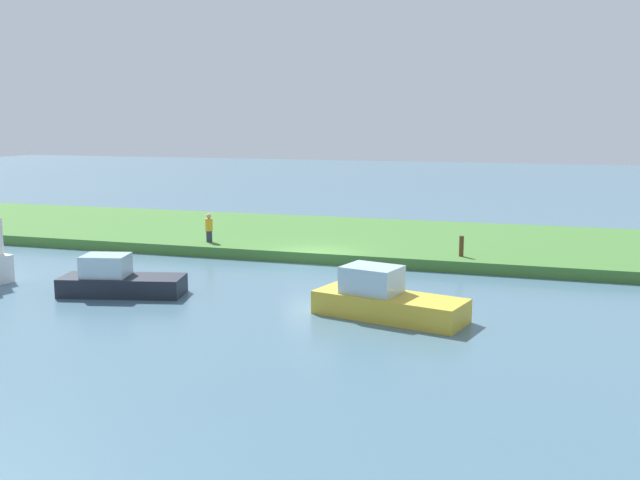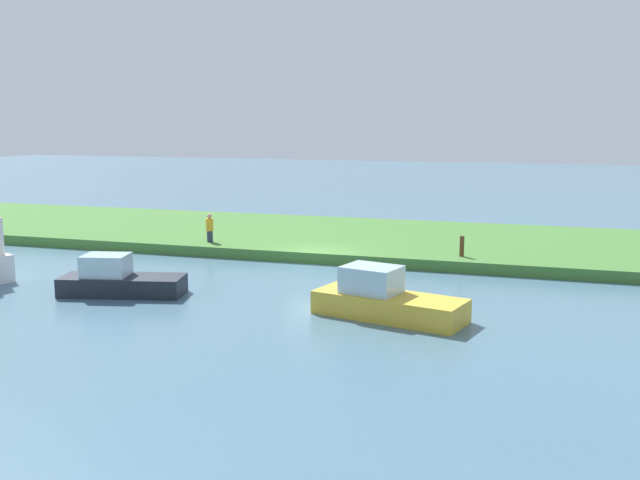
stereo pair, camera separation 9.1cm
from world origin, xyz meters
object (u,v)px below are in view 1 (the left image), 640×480
Objects in this scene: mooring_post at (461,246)px; person_on_bank at (209,228)px; skiff_small at (385,300)px; houseboat_blue at (118,281)px.

person_on_bank is at bearing -0.44° from mooring_post.
person_on_bank is 13.94m from skiff_small.
mooring_post is 8.96m from skiff_small.
skiff_small is at bearing 80.65° from mooring_post.
houseboat_blue is at bearing 94.13° from person_on_bank.
houseboat_blue is (10.05, -0.06, -0.06)m from skiff_small.
skiff_small is at bearing 179.64° from houseboat_blue.
skiff_small is 1.11× the size of houseboat_blue.
skiff_small is 10.05m from houseboat_blue.
mooring_post is 14.47m from houseboat_blue.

